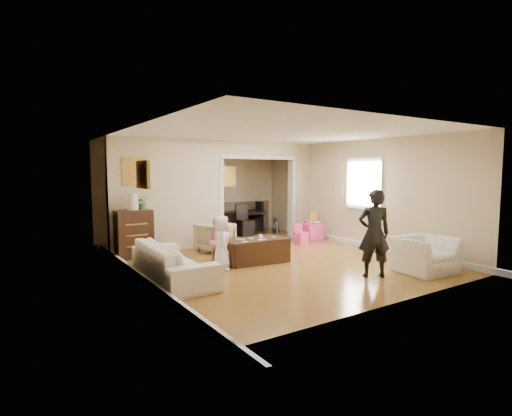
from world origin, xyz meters
TOP-DOWN VIEW (x-y plane):
  - floor at (0.00, 0.00)m, footprint 7.00×7.00m
  - partition_left at (-1.38, 1.80)m, footprint 2.75×0.18m
  - partition_right at (2.48, 1.80)m, footprint 0.55×0.18m
  - partition_header at (1.10, 1.80)m, footprint 2.22×0.18m
  - window_pane at (2.73, -0.40)m, footprint 0.03×0.95m
  - framed_art_partition at (-2.20, 1.70)m, footprint 0.45×0.03m
  - framed_art_sofa_wall at (-2.71, -0.60)m, footprint 0.03×0.55m
  - framed_art_alcove at (1.10, 3.44)m, footprint 0.45×0.03m
  - sofa at (-2.24, -0.66)m, footprint 0.91×2.21m
  - armchair_back at (-0.55, 1.10)m, footprint 0.90×0.91m
  - armchair_front at (1.81, -2.68)m, footprint 1.08×0.97m
  - dresser at (-2.31, 1.44)m, footprint 0.75×0.42m
  - table_lamp at (-2.31, 1.44)m, footprint 0.22×0.22m
  - potted_plant at (-2.11, 1.44)m, footprint 0.27×0.23m
  - coffee_table at (-0.37, -0.34)m, footprint 1.35×0.78m
  - coffee_cup at (-0.27, -0.39)m, footprint 0.10×0.10m
  - play_table at (2.27, 0.94)m, footprint 0.52×0.52m
  - cereal_box at (2.39, 1.04)m, footprint 0.21×0.09m
  - cyan_cup at (2.17, 0.89)m, footprint 0.08×0.08m
  - toy_block at (2.15, 1.06)m, footprint 0.09×0.08m
  - play_bowl at (2.32, 0.82)m, footprint 0.23×0.23m
  - dining_table at (1.16, 3.20)m, footprint 2.03×1.44m
  - adult_person at (0.78, -2.39)m, footprint 0.67×0.61m
  - child_kneel_a at (-1.22, -0.49)m, footprint 0.45×0.57m
  - child_kneel_b at (-1.07, -0.04)m, footprint 0.46×0.54m
  - child_toddler at (0.68, 0.41)m, footprint 0.50×0.43m
  - craft_papers at (-0.36, -0.33)m, footprint 0.88×0.48m

SIDE VIEW (x-z plane):
  - floor at x=0.00m, z-range 0.00..0.00m
  - play_table at x=2.27m, z-range 0.00..0.46m
  - coffee_table at x=-0.37m, z-range 0.00..0.48m
  - sofa at x=-2.24m, z-range 0.00..0.64m
  - dining_table at x=1.16m, z-range 0.00..0.64m
  - armchair_front at x=1.81m, z-range 0.00..0.65m
  - armchair_back at x=-0.55m, z-range 0.00..0.66m
  - child_toddler at x=0.68m, z-range 0.00..0.81m
  - child_kneel_b at x=-1.07m, z-range 0.00..0.95m
  - toy_block at x=2.15m, z-range 0.46..0.51m
  - play_bowl at x=2.32m, z-range 0.46..0.51m
  - craft_papers at x=-0.36m, z-range 0.48..0.49m
  - cyan_cup at x=2.17m, z-range 0.46..0.54m
  - child_kneel_a at x=-1.22m, z-range 0.00..1.02m
  - dresser at x=-2.31m, z-range 0.00..1.03m
  - coffee_cup at x=-0.27m, z-range 0.48..0.57m
  - cereal_box at x=2.39m, z-range 0.46..0.76m
  - adult_person at x=0.78m, z-range 0.00..1.55m
  - potted_plant at x=-2.11m, z-range 1.03..1.33m
  - table_lamp at x=-2.31m, z-range 1.03..1.39m
  - partition_left at x=-1.38m, z-range 0.00..2.60m
  - partition_right at x=2.48m, z-range 0.00..2.60m
  - window_pane at x=2.73m, z-range 1.00..2.10m
  - framed_art_alcove at x=1.10m, z-range 1.42..1.98m
  - framed_art_sofa_wall at x=-2.71m, z-range 1.60..2.00m
  - framed_art_partition at x=-2.20m, z-range 1.58..2.12m
  - partition_header at x=1.10m, z-range 2.25..2.60m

